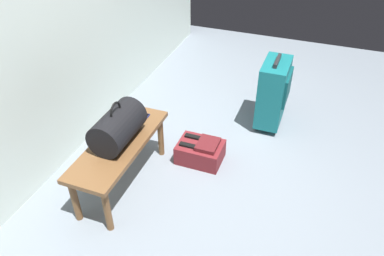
{
  "coord_description": "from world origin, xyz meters",
  "views": [
    {
      "loc": [
        -1.97,
        -0.34,
        2.16
      ],
      "look_at": [
        0.46,
        0.57,
        0.25
      ],
      "focal_mm": 35.1,
      "sensor_mm": 36.0,
      "label": 1
    }
  ],
  "objects_px": {
    "bench": "(120,149)",
    "suitcase_upright_teal": "(273,92)",
    "cell_phone": "(141,115)",
    "backpack_maroon": "(201,151)",
    "duffel_bag_black": "(118,127)"
  },
  "relations": [
    {
      "from": "bench",
      "to": "suitcase_upright_teal",
      "type": "distance_m",
      "value": 1.55
    },
    {
      "from": "duffel_bag_black",
      "to": "suitcase_upright_teal",
      "type": "distance_m",
      "value": 1.55
    },
    {
      "from": "duffel_bag_black",
      "to": "suitcase_upright_teal",
      "type": "bearing_deg",
      "value": -37.22
    },
    {
      "from": "duffel_bag_black",
      "to": "cell_phone",
      "type": "bearing_deg",
      "value": 1.5
    },
    {
      "from": "duffel_bag_black",
      "to": "cell_phone",
      "type": "distance_m",
      "value": 0.38
    },
    {
      "from": "bench",
      "to": "backpack_maroon",
      "type": "xyz_separation_m",
      "value": [
        0.48,
        -0.48,
        -0.26
      ]
    },
    {
      "from": "suitcase_upright_teal",
      "to": "backpack_maroon",
      "type": "bearing_deg",
      "value": 149.22
    },
    {
      "from": "bench",
      "to": "duffel_bag_black",
      "type": "bearing_deg",
      "value": 0.0
    },
    {
      "from": "suitcase_upright_teal",
      "to": "bench",
      "type": "bearing_deg",
      "value": 143.14
    },
    {
      "from": "cell_phone",
      "to": "suitcase_upright_teal",
      "type": "xyz_separation_m",
      "value": [
        0.86,
        -0.94,
        -0.07
      ]
    },
    {
      "from": "duffel_bag_black",
      "to": "backpack_maroon",
      "type": "distance_m",
      "value": 0.81
    },
    {
      "from": "duffel_bag_black",
      "to": "suitcase_upright_teal",
      "type": "height_order",
      "value": "duffel_bag_black"
    },
    {
      "from": "bench",
      "to": "suitcase_upright_teal",
      "type": "xyz_separation_m",
      "value": [
        1.24,
        -0.93,
        0.0
      ]
    },
    {
      "from": "backpack_maroon",
      "to": "cell_phone",
      "type": "bearing_deg",
      "value": 102.6
    },
    {
      "from": "bench",
      "to": "backpack_maroon",
      "type": "bearing_deg",
      "value": -44.72
    }
  ]
}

